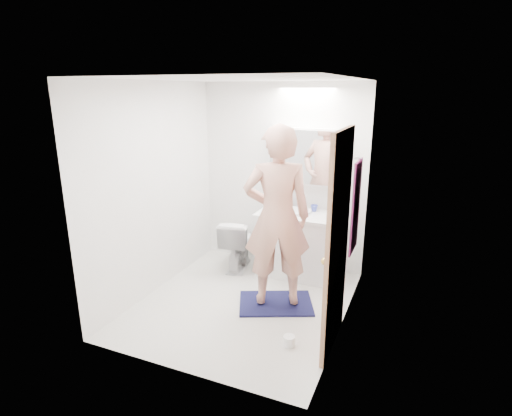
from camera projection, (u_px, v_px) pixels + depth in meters
The scene contains 23 objects.
floor at pixel (243, 303), 4.57m from camera, with size 2.50×2.50×0.00m, color silver.
ceiling at pixel (241, 79), 3.89m from camera, with size 2.50×2.50×0.00m, color white.
wall_back at pixel (282, 177), 5.34m from camera, with size 2.50×2.50×0.00m, color white.
wall_front at pixel (174, 239), 3.13m from camera, with size 2.50×2.50×0.00m, color white.
wall_left at pixel (155, 190), 4.64m from camera, with size 2.50×2.50×0.00m, color white.
wall_right at pixel (349, 212), 3.82m from camera, with size 2.50×2.50×0.00m, color white.
vanity_cabinet at pixel (295, 245), 5.20m from camera, with size 0.90×0.55×0.78m, color white.
countertop at pixel (296, 215), 5.09m from camera, with size 0.95×0.58×0.04m, color white.
sink_basin at pixel (297, 211), 5.11m from camera, with size 0.36×0.36×0.03m, color white.
faucet at pixel (301, 202), 5.25m from camera, with size 0.02×0.02×0.16m, color silver.
medicine_cabinet at pixel (303, 156), 5.07m from camera, with size 0.88×0.14×0.70m, color white.
mirror_panel at pixel (302, 157), 5.01m from camera, with size 0.84×0.01×0.66m, color silver.
toilet at pixel (238, 243), 5.40m from camera, with size 0.38×0.67×0.69m, color white.
bath_rug at pixel (276, 303), 4.54m from camera, with size 0.80×0.55×0.02m, color #151841.
person at pixel (277, 217), 4.26m from camera, with size 0.71×0.46×1.94m, color tan.
door at pixel (337, 244), 3.58m from camera, with size 0.04×0.80×2.00m, color #A87954.
door_knob at pixel (324, 261), 3.34m from camera, with size 0.06×0.06×0.06m, color gold.
towel at pixel (356, 207), 4.34m from camera, with size 0.02×0.42×1.00m, color #16143F.
towel_hook at pixel (358, 158), 4.20m from camera, with size 0.02×0.02×0.07m, color silver.
soap_bottle_a at pixel (275, 198), 5.31m from camera, with size 0.09×0.09×0.23m, color #CDCB85.
soap_bottle_b at pixel (288, 201), 5.28m from camera, with size 0.08×0.08×0.17m, color #6084CE.
toothbrush_cup at pixel (314, 208), 5.14m from camera, with size 0.09×0.09×0.08m, color #3F4EBD.
toilet_paper_roll at pixel (289, 341), 3.80m from camera, with size 0.11×0.11×0.10m, color white.
Camera 1 is at (1.72, -3.71, 2.31)m, focal length 28.61 mm.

